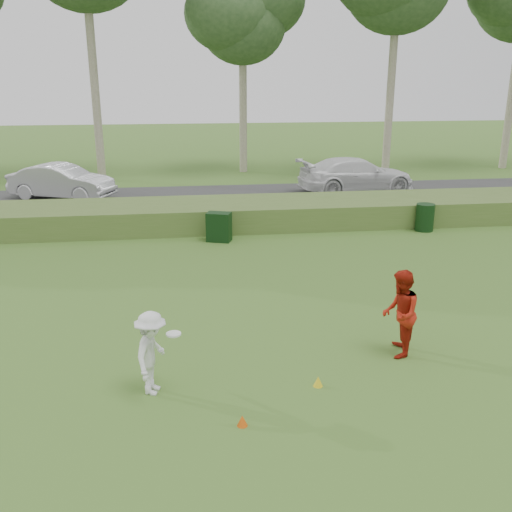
{
  "coord_description": "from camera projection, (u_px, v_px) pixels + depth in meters",
  "views": [
    {
      "loc": [
        -1.75,
        -9.03,
        5.49
      ],
      "look_at": [
        0.0,
        4.0,
        1.3
      ],
      "focal_mm": 40.0,
      "sensor_mm": 36.0,
      "label": 1
    }
  ],
  "objects": [
    {
      "name": "reed_strip",
      "position": [
        228.0,
        214.0,
        21.61
      ],
      "size": [
        80.0,
        3.0,
        0.9
      ],
      "primitive_type": "cube",
      "color": "#456428",
      "rests_on": "ground"
    },
    {
      "name": "player_white",
      "position": [
        152.0,
        353.0,
        10.11
      ],
      "size": [
        0.96,
        1.13,
        1.56
      ],
      "rotation": [
        0.0,
        0.0,
        1.28
      ],
      "color": "silver",
      "rests_on": "ground"
    },
    {
      "name": "car_right",
      "position": [
        356.0,
        175.0,
        27.5
      ],
      "size": [
        5.84,
        2.89,
        1.63
      ],
      "primitive_type": "imported",
      "rotation": [
        0.0,
        0.0,
        1.68
      ],
      "color": "silver",
      "rests_on": "park_road"
    },
    {
      "name": "trash_bin",
      "position": [
        425.0,
        217.0,
        20.88
      ],
      "size": [
        0.72,
        0.72,
        1.0
      ],
      "primitive_type": "cylinder",
      "rotation": [
        0.0,
        0.0,
        0.08
      ],
      "color": "black",
      "rests_on": "ground"
    },
    {
      "name": "tree_4",
      "position": [
        242.0,
        15.0,
        31.19
      ],
      "size": [
        6.24,
        6.24,
        11.5
      ],
      "color": "gray",
      "rests_on": "ground"
    },
    {
      "name": "cone_orange",
      "position": [
        242.0,
        421.0,
        9.31
      ],
      "size": [
        0.17,
        0.17,
        0.19
      ],
      "primitive_type": "cone",
      "color": "#DC500B",
      "rests_on": "ground"
    },
    {
      "name": "ground",
      "position": [
        285.0,
        389.0,
        10.41
      ],
      "size": [
        120.0,
        120.0,
        0.0
      ],
      "primitive_type": "plane",
      "color": "#376220",
      "rests_on": "ground"
    },
    {
      "name": "car_mid",
      "position": [
        62.0,
        182.0,
        25.96
      ],
      "size": [
        5.02,
        3.26,
        1.56
      ],
      "primitive_type": "imported",
      "rotation": [
        0.0,
        0.0,
        1.2
      ],
      "color": "silver",
      "rests_on": "park_road"
    },
    {
      "name": "cone_yellow",
      "position": [
        318.0,
        381.0,
        10.5
      ],
      "size": [
        0.18,
        0.18,
        0.2
      ],
      "primitive_type": "cone",
      "color": "yellow",
      "rests_on": "ground"
    },
    {
      "name": "park_road",
      "position": [
        219.0,
        198.0,
        26.46
      ],
      "size": [
        80.0,
        6.0,
        0.06
      ],
      "primitive_type": "cube",
      "color": "#2D2D2D",
      "rests_on": "ground"
    },
    {
      "name": "player_red",
      "position": [
        400.0,
        314.0,
        11.46
      ],
      "size": [
        0.94,
        1.05,
        1.81
      ],
      "primitive_type": "imported",
      "rotation": [
        0.0,
        0.0,
        -1.91
      ],
      "color": "#A01B0D",
      "rests_on": "ground"
    },
    {
      "name": "utility_cabinet",
      "position": [
        219.0,
        227.0,
        19.55
      ],
      "size": [
        0.93,
        0.75,
        1.01
      ],
      "primitive_type": "cube",
      "rotation": [
        0.0,
        0.0,
        -0.35
      ],
      "color": "black",
      "rests_on": "ground"
    }
  ]
}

